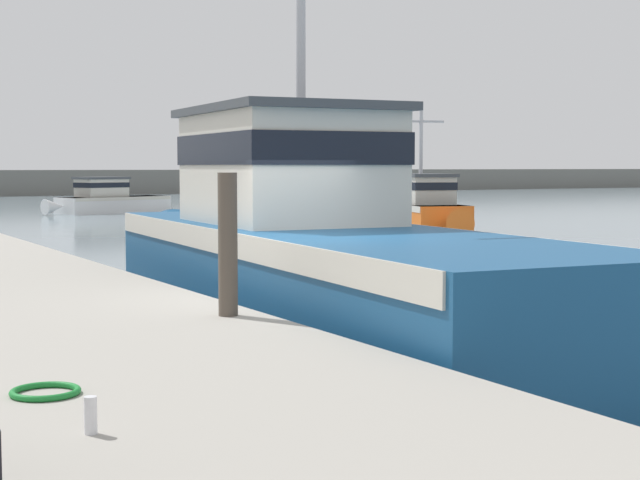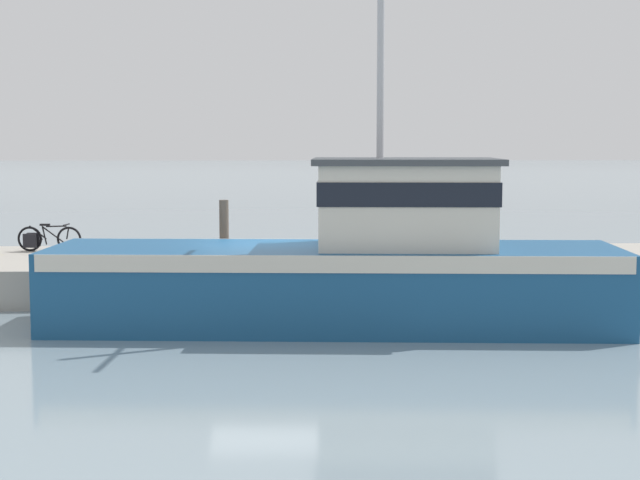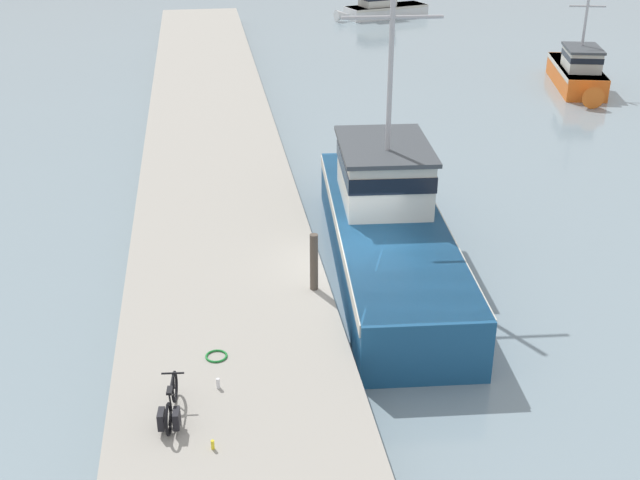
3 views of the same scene
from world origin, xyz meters
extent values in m
plane|color=gray|center=(0.00, 0.00, 0.00)|extent=(320.00, 320.00, 0.00)
cube|color=#A39E93|center=(-3.60, 0.00, 0.43)|extent=(5.12, 80.00, 0.86)
cube|color=navy|center=(1.00, 1.23, 0.79)|extent=(3.77, 11.26, 1.58)
cube|color=beige|center=(1.00, 1.23, 1.43)|extent=(3.81, 11.04, 0.32)
cube|color=beige|center=(1.11, 2.61, 2.38)|extent=(2.59, 3.47, 1.60)
cube|color=black|center=(1.11, 2.61, 2.66)|extent=(2.64, 3.54, 0.45)
cube|color=#3D4247|center=(1.11, 2.61, 3.24)|extent=(2.80, 3.74, 0.12)
cylinder|color=#B2B2B7|center=(1.07, 2.12, 5.69)|extent=(0.14, 0.14, 4.77)
torus|color=black|center=(-4.92, -6.10, 1.18)|extent=(0.12, 0.63, 0.63)
torus|color=black|center=(-4.82, -5.10, 1.18)|extent=(0.12, 0.63, 0.63)
cylinder|color=black|center=(-4.90, -5.94, 1.11)|extent=(0.07, 0.34, 0.17)
cylinder|color=black|center=(-4.88, -5.73, 1.27)|extent=(0.05, 0.14, 0.48)
cylinder|color=black|center=(-4.90, -5.89, 1.34)|extent=(0.08, 0.45, 0.36)
cylinder|color=black|center=(-4.86, -5.47, 1.26)|extent=(0.10, 0.64, 0.49)
cylinder|color=black|center=(-4.85, -5.42, 1.50)|extent=(0.09, 0.52, 0.05)
cylinder|color=black|center=(-4.82, -5.13, 1.33)|extent=(0.05, 0.10, 0.32)
cylinder|color=black|center=(-4.83, -5.16, 1.54)|extent=(0.44, 0.08, 0.04)
cube|color=black|center=(-4.88, -5.71, 1.54)|extent=(0.12, 0.25, 0.05)
cube|color=black|center=(-5.05, -6.04, 1.14)|extent=(0.15, 0.33, 0.35)
cube|color=black|center=(-4.78, -6.07, 1.14)|extent=(0.15, 0.33, 0.35)
cylinder|color=#51473D|center=(-1.45, -1.03, 1.61)|extent=(0.20, 0.20, 1.49)
torus|color=#197A2D|center=(-3.97, -3.71, 0.88)|extent=(0.48, 0.48, 0.05)
cylinder|color=silver|center=(-3.97, -4.83, 0.97)|extent=(0.08, 0.08, 0.22)
camera|label=1|loc=(-5.50, -10.38, 2.42)|focal=55.00mm
camera|label=2|loc=(19.94, 0.10, 3.65)|focal=55.00mm
camera|label=3|loc=(-3.93, -18.36, 10.64)|focal=45.00mm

